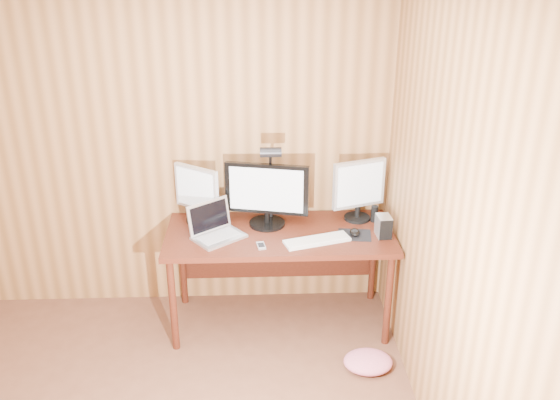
{
  "coord_description": "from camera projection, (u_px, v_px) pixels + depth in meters",
  "views": [
    {
      "loc": [
        0.79,
        -2.09,
        2.63
      ],
      "look_at": [
        0.93,
        1.58,
        1.02
      ],
      "focal_mm": 38.0,
      "sensor_mm": 36.0,
      "label": 1
    }
  ],
  "objects": [
    {
      "name": "fabric_pile",
      "position": [
        368.0,
        362.0,
        3.95
      ],
      "size": [
        0.38,
        0.33,
        0.1
      ],
      "primitive_type": null,
      "rotation": [
        0.0,
        0.0,
        -0.22
      ],
      "color": "#D96983",
      "rests_on": "floor"
    },
    {
      "name": "desk",
      "position": [
        279.0,
        243.0,
        4.28
      ],
      "size": [
        1.6,
        0.7,
        0.75
      ],
      "color": "#451A0E",
      "rests_on": "floor"
    },
    {
      "name": "monitor_left",
      "position": [
        197.0,
        193.0,
        4.24
      ],
      "size": [
        0.33,
        0.24,
        0.42
      ],
      "rotation": [
        0.0,
        0.0,
        -0.61
      ],
      "color": "black",
      "rests_on": "desk"
    },
    {
      "name": "monitor_right",
      "position": [
        359.0,
        188.0,
        4.27
      ],
      "size": [
        0.39,
        0.19,
        0.46
      ],
      "rotation": [
        0.0,
        0.0,
        0.34
      ],
      "color": "black",
      "rests_on": "desk"
    },
    {
      "name": "mouse",
      "position": [
        355.0,
        232.0,
        4.12
      ],
      "size": [
        0.07,
        0.11,
        0.04
      ],
      "primitive_type": "ellipsoid",
      "rotation": [
        0.0,
        0.0,
        -0.03
      ],
      "color": "black",
      "rests_on": "mousepad"
    },
    {
      "name": "room_shell",
      "position": [
        70.0,
        306.0,
        2.44
      ],
      "size": [
        4.0,
        4.0,
        4.0
      ],
      "color": "brown",
      "rests_on": "ground"
    },
    {
      "name": "speaker",
      "position": [
        374.0,
        214.0,
        4.31
      ],
      "size": [
        0.05,
        0.05,
        0.12
      ],
      "primitive_type": "cylinder",
      "color": "black",
      "rests_on": "desk"
    },
    {
      "name": "monitor_center",
      "position": [
        267.0,
        194.0,
        4.18
      ],
      "size": [
        0.59,
        0.26,
        0.46
      ],
      "rotation": [
        0.0,
        0.0,
        -0.21
      ],
      "color": "black",
      "rests_on": "desk"
    },
    {
      "name": "keyboard",
      "position": [
        317.0,
        240.0,
        4.03
      ],
      "size": [
        0.47,
        0.26,
        0.02
      ],
      "rotation": [
        0.0,
        0.0,
        0.3
      ],
      "color": "white",
      "rests_on": "desk"
    },
    {
      "name": "laptop",
      "position": [
        215.0,
        228.0,
        4.09
      ],
      "size": [
        0.42,
        0.41,
        0.24
      ],
      "rotation": [
        0.0,
        0.0,
        0.66
      ],
      "color": "silver",
      "rests_on": "desk"
    },
    {
      "name": "desk_lamp",
      "position": [
        271.0,
        172.0,
        4.14
      ],
      "size": [
        0.15,
        0.21,
        0.64
      ],
      "rotation": [
        0.0,
        0.0,
        -0.3
      ],
      "color": "black",
      "rests_on": "desk"
    },
    {
      "name": "mousepad",
      "position": [
        355.0,
        235.0,
        4.12
      ],
      "size": [
        0.25,
        0.21,
        0.0
      ],
      "primitive_type": "cube",
      "rotation": [
        0.0,
        0.0,
        -0.13
      ],
      "color": "black",
      "rests_on": "desk"
    },
    {
      "name": "hard_drive",
      "position": [
        384.0,
        226.0,
        4.09
      ],
      "size": [
        0.1,
        0.14,
        0.15
      ],
      "rotation": [
        0.0,
        0.0,
        0.07
      ],
      "color": "silver",
      "rests_on": "desk"
    },
    {
      "name": "phone",
      "position": [
        261.0,
        246.0,
        3.97
      ],
      "size": [
        0.07,
        0.11,
        0.01
      ],
      "rotation": [
        0.0,
        0.0,
        0.17
      ],
      "color": "silver",
      "rests_on": "desk"
    }
  ]
}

